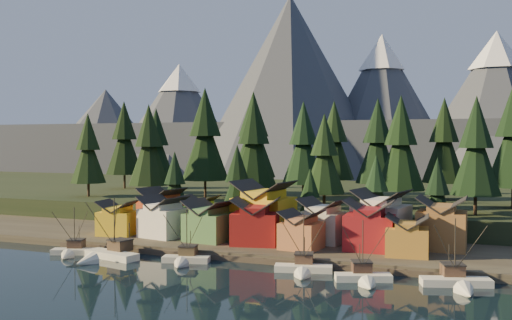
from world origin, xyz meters
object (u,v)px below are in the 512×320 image
at_px(house_front_1, 163,216).
at_px(house_back_0, 162,208).
at_px(boat_1, 106,247).
at_px(boat_6, 458,274).
at_px(boat_2, 185,252).
at_px(boat_0, 72,245).
at_px(house_back_1, 200,214).
at_px(boat_4, 303,261).
at_px(house_front_0, 118,217).
at_px(boat_5, 364,269).

distance_m(house_front_1, house_back_0, 10.50).
distance_m(boat_1, boat_6, 59.97).
height_order(boat_1, boat_2, boat_1).
distance_m(boat_0, boat_1, 8.55).
xyz_separation_m(house_back_0, house_back_1, (10.47, -1.72, -0.64)).
height_order(boat_1, house_front_1, boat_1).
bearing_deg(boat_1, house_back_1, 88.03).
distance_m(boat_1, house_front_1, 17.74).
xyz_separation_m(boat_4, house_front_0, (-44.88, 13.04, 3.41)).
xyz_separation_m(boat_5, boat_6, (13.38, 1.87, 0.04)).
relative_size(boat_0, boat_1, 0.80).
distance_m(boat_2, house_back_0, 30.47).
height_order(boat_1, house_back_1, boat_1).
xyz_separation_m(boat_2, boat_4, (21.47, 0.49, -0.09)).
distance_m(house_front_0, house_back_1, 17.34).
xyz_separation_m(boat_2, boat_6, (45.25, -0.03, 0.01)).
bearing_deg(house_back_1, boat_2, -71.87).
bearing_deg(boat_0, boat_5, -20.48).
bearing_deg(house_back_1, boat_4, -38.27).
xyz_separation_m(boat_1, boat_6, (59.91, 2.48, -0.23)).
xyz_separation_m(boat_1, boat_4, (36.14, 3.00, -0.33)).
relative_size(boat_0, boat_6, 0.88).
distance_m(boat_2, house_back_1, 23.71).
height_order(boat_4, house_front_1, house_front_1).
height_order(boat_6, house_front_0, boat_6).
distance_m(boat_5, house_back_0, 56.83).
bearing_deg(boat_1, boat_0, -174.25).
distance_m(boat_0, house_back_1, 28.00).
relative_size(boat_0, house_back_1, 1.23).
bearing_deg(boat_0, boat_4, -17.53).
xyz_separation_m(house_front_1, house_back_1, (4.87, 7.15, -0.20)).
bearing_deg(boat_2, boat_4, -12.74).
xyz_separation_m(boat_4, house_back_0, (-40.18, 23.15, 4.47)).
height_order(boat_6, house_front_1, boat_6).
bearing_deg(boat_2, house_front_1, 117.55).
height_order(boat_2, house_front_1, house_front_1).
distance_m(boat_5, house_front_1, 48.12).
height_order(boat_1, house_back_0, boat_1).
bearing_deg(boat_2, boat_0, 169.57).
xyz_separation_m(boat_0, house_back_0, (4.45, 25.11, 4.48)).
bearing_deg(boat_1, house_back_0, 111.56).
xyz_separation_m(boat_2, house_back_0, (-18.71, 23.64, 4.38)).
distance_m(boat_0, boat_4, 44.66).
bearing_deg(boat_5, boat_4, 146.68).
relative_size(boat_1, house_front_1, 1.30).
height_order(boat_2, boat_6, boat_6).
distance_m(house_back_0, house_back_1, 10.63).
distance_m(boat_2, boat_4, 21.48).
height_order(boat_5, house_front_0, boat_5).
relative_size(house_front_0, house_front_1, 0.85).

